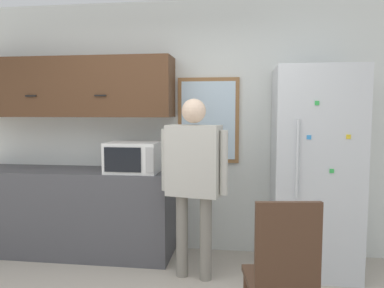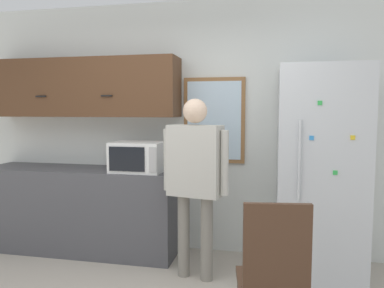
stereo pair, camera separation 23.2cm
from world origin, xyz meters
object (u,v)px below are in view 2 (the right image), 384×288
Objects in this scene: person at (195,170)px; refrigerator at (320,172)px; microwave at (138,157)px; chair at (274,273)px.

refrigerator reaches higher than person.
refrigerator reaches higher than microwave.
person reaches higher than microwave.
microwave is 0.32× the size of person.
person is at bearing -62.92° from chair.
microwave is 0.75m from person.
refrigerator is (1.78, 0.01, -0.09)m from microwave.
microwave is at bearing -179.58° from refrigerator.
chair is (-0.42, -1.32, -0.43)m from refrigerator.
chair is at bearing -43.02° from person.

